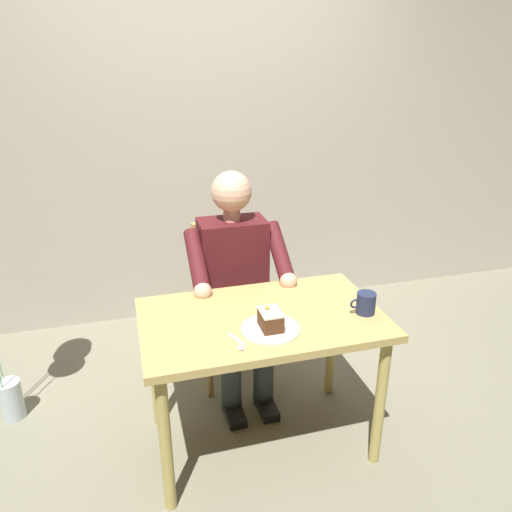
{
  "coord_description": "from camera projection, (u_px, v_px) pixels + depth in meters",
  "views": [
    {
      "loc": [
        0.54,
        1.83,
        1.79
      ],
      "look_at": [
        -0.0,
        -0.1,
        0.96
      ],
      "focal_mm": 34.07,
      "sensor_mm": 36.0,
      "label": 1
    }
  ],
  "objects": [
    {
      "name": "seated_person",
      "position": [
        236.0,
        282.0,
        2.64
      ],
      "size": [
        0.53,
        0.58,
        1.25
      ],
      "color": "#4A1519",
      "rests_on": "ground"
    },
    {
      "name": "dessert_plate",
      "position": [
        271.0,
        329.0,
        2.06
      ],
      "size": [
        0.25,
        0.25,
        0.01
      ],
      "primitive_type": "cylinder",
      "color": "silver",
      "rests_on": "dining_table"
    },
    {
      "name": "ground_plane",
      "position": [
        261.0,
        440.0,
        2.45
      ],
      "size": [
        14.0,
        14.0,
        0.0
      ],
      "primitive_type": "plane",
      "color": "gray"
    },
    {
      "name": "chair",
      "position": [
        230.0,
        293.0,
        2.85
      ],
      "size": [
        0.42,
        0.42,
        0.91
      ],
      "color": "tan",
      "rests_on": "ground"
    },
    {
      "name": "coffee_cup",
      "position": [
        366.0,
        303.0,
        2.18
      ],
      "size": [
        0.12,
        0.09,
        0.1
      ],
      "color": "#202845",
      "rests_on": "dining_table"
    },
    {
      "name": "dining_table",
      "position": [
        262.0,
        333.0,
        2.21
      ],
      "size": [
        1.08,
        0.66,
        0.71
      ],
      "color": "tan",
      "rests_on": "ground"
    },
    {
      "name": "cake_slice",
      "position": [
        271.0,
        319.0,
        2.04
      ],
      "size": [
        0.09,
        0.12,
        0.1
      ],
      "color": "#4C2B15",
      "rests_on": "dessert_plate"
    },
    {
      "name": "cafe_rear_panel",
      "position": [
        198.0,
        104.0,
        3.23
      ],
      "size": [
        6.4,
        0.12,
        3.0
      ],
      "primitive_type": "cube",
      "color": "#AAA190",
      "rests_on": "ground"
    },
    {
      "name": "dessert_spoon",
      "position": [
        239.0,
        344.0,
        1.95
      ],
      "size": [
        0.05,
        0.14,
        0.01
      ],
      "color": "silver",
      "rests_on": "dining_table"
    }
  ]
}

